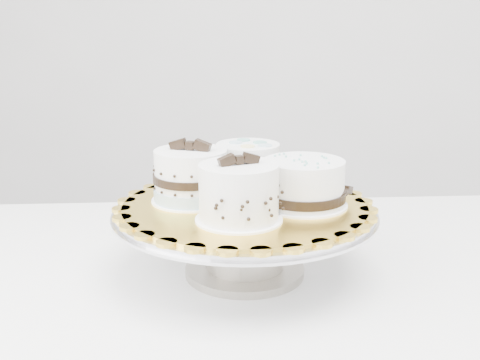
# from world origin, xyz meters

# --- Properties ---
(table) EXTENTS (1.41, 1.07, 0.75)m
(table) POSITION_xyz_m (-0.05, 0.19, 0.68)
(table) COLOR silver
(table) RESTS_ON floor
(cake_stand) EXTENTS (0.40, 0.40, 0.11)m
(cake_stand) POSITION_xyz_m (-0.10, 0.22, 0.82)
(cake_stand) COLOR gray
(cake_stand) RESTS_ON table
(cake_board) EXTENTS (0.48, 0.48, 0.01)m
(cake_board) POSITION_xyz_m (-0.10, 0.22, 0.86)
(cake_board) COLOR gold
(cake_board) RESTS_ON cake_stand
(cake_swirl) EXTENTS (0.15, 0.15, 0.10)m
(cake_swirl) POSITION_xyz_m (-0.10, 0.15, 0.90)
(cake_swirl) COLOR white
(cake_swirl) RESTS_ON cake_board
(cake_banded) EXTENTS (0.13, 0.13, 0.10)m
(cake_banded) POSITION_xyz_m (-0.18, 0.23, 0.90)
(cake_banded) COLOR white
(cake_banded) RESTS_ON cake_board
(cake_dots) EXTENTS (0.14, 0.14, 0.08)m
(cake_dots) POSITION_xyz_m (-0.10, 0.31, 0.90)
(cake_dots) COLOR white
(cake_dots) RESTS_ON cake_board
(cake_ribbon) EXTENTS (0.16, 0.16, 0.07)m
(cake_ribbon) POSITION_xyz_m (-0.01, 0.23, 0.90)
(cake_ribbon) COLOR white
(cake_ribbon) RESTS_ON cake_board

